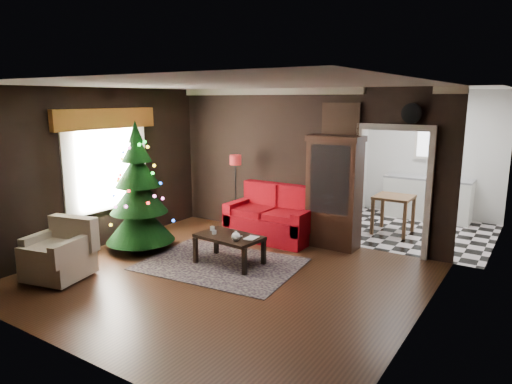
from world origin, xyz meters
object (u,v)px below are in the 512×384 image
Objects in this scene: curio_cabinet at (334,195)px; armchair at (57,249)px; floor_lamp at (236,191)px; wall_clock at (412,113)px; coffee_table at (229,249)px; loveseat at (272,213)px; teapot at (236,236)px; christmas_tree at (138,191)px; kitchen_table at (393,214)px.

armchair is (-2.76, -3.60, -0.49)m from curio_cabinet.
floor_lamp is 3.55m from wall_clock.
coffee_table is at bearing 34.18° from armchair.
loveseat is at bearing -169.17° from curio_cabinet.
curio_cabinet is at bearing 6.47° from floor_lamp.
loveseat is at bearing 0.24° from floor_lamp.
teapot is at bearing -133.13° from wall_clock.
christmas_tree reaches higher than kitchen_table.
christmas_tree is at bearing -114.14° from floor_lamp.
armchair is at bearing -139.75° from teapot.
loveseat is 0.89× the size of curio_cabinet.
kitchen_table is (-0.55, 1.25, -2.00)m from wall_clock.
loveseat is 3.74m from armchair.
loveseat is 3.04m from wall_clock.
christmas_tree reaches higher than coffee_table.
wall_clock is at bearing 30.81° from armchair.
christmas_tree is 1.72m from armchair.
christmas_tree reaches higher than curio_cabinet.
curio_cabinet is 3.41m from christmas_tree.
kitchen_table is at bearing 62.18° from coffee_table.
christmas_tree reaches higher than loveseat.
christmas_tree is 4.71m from wall_clock.
teapot is (1.21, -1.69, -0.28)m from floor_lamp.
armchair is (-1.61, -3.38, -0.04)m from loveseat.
armchair is at bearing -124.09° from kitchen_table.
kitchen_table is at bearing 45.06° from christmas_tree.
wall_clock is 0.43× the size of kitchen_table.
wall_clock is at bearing 8.53° from curio_cabinet.
christmas_tree is at bearing -151.29° from wall_clock.
armchair is 2.64× the size of wall_clock.
floor_lamp reaches higher than teapot.
coffee_table is (0.95, -1.51, -0.58)m from floor_lamp.
floor_lamp is at bearing -172.75° from wall_clock.
curio_cabinet is 4.56m from armchair.
floor_lamp reaches higher than coffee_table.
coffee_table is at bearing -57.86° from floor_lamp.
wall_clock reaches higher than kitchen_table.
kitchen_table is (3.41, 5.03, -0.09)m from armchair.
curio_cabinet reaches higher than loveseat.
wall_clock is (1.20, 0.18, 1.43)m from curio_cabinet.
curio_cabinet is at bearing -171.47° from wall_clock.
loveseat is 1.64× the size of coffee_table.
floor_lamp is 2.10m from teapot.
wall_clock reaches higher than christmas_tree.
floor_lamp is 9.20× the size of teapot.
teapot is at bearing -112.89° from kitchen_table.
teapot is 0.49× the size of wall_clock.
wall_clock is at bearing -66.25° from kitchen_table.
wall_clock is (3.96, 3.78, 1.92)m from armchair.
kitchen_table is (1.67, 3.17, 0.13)m from coffee_table.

